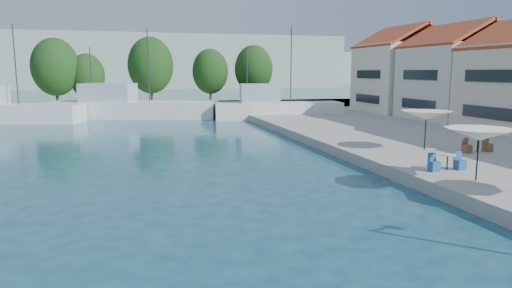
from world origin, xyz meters
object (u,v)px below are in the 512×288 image
object	(u,v)px
trawler_03	(129,108)
trawler_02	(0,112)
umbrella_white	(479,134)
umbrella_cream	(426,115)
trawler_04	(275,109)

from	to	relation	value
trawler_03	trawler_02	bearing A→B (deg)	-156.17
umbrella_white	umbrella_cream	distance (m)	7.62
trawler_04	umbrella_white	xyz separation A→B (m)	(-1.23, -31.83, 1.49)
trawler_02	umbrella_cream	size ratio (longest dim) A/B	5.34
trawler_03	umbrella_white	size ratio (longest dim) A/B	6.63
umbrella_cream	trawler_02	bearing A→B (deg)	135.76
trawler_04	umbrella_cream	size ratio (longest dim) A/B	4.76
umbrella_white	trawler_04	bearing A→B (deg)	87.78
umbrella_white	trawler_02	bearing A→B (deg)	126.82
trawler_03	umbrella_cream	world-z (taller)	trawler_03
umbrella_white	umbrella_cream	xyz separation A→B (m)	(2.59, 7.17, 0.07)
trawler_02	umbrella_white	distance (m)	44.70
trawler_03	trawler_04	distance (m)	16.25
trawler_04	umbrella_white	bearing A→B (deg)	-83.78
trawler_03	umbrella_white	world-z (taller)	trawler_03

